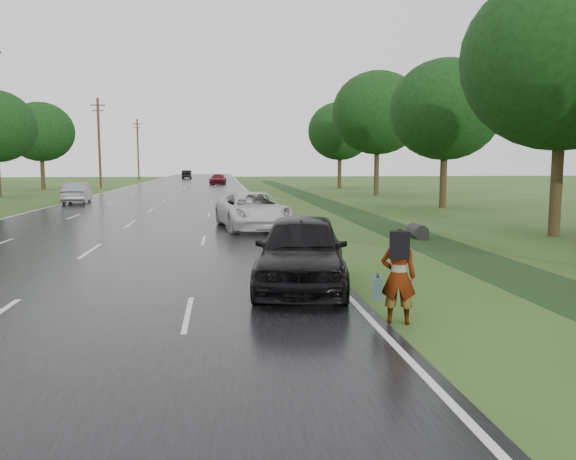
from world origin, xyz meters
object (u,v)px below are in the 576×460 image
(pedestrian, at_px, (397,275))
(silver_sedan, at_px, (77,193))
(white_pickup, at_px, (253,210))
(dark_sedan, at_px, (302,251))

(pedestrian, relative_size, silver_sedan, 0.38)
(pedestrian, distance_m, white_pickup, 14.55)
(white_pickup, distance_m, dark_sedan, 11.53)
(dark_sedan, relative_size, silver_sedan, 1.11)
(dark_sedan, distance_m, silver_sedan, 30.66)
(white_pickup, height_order, dark_sedan, dark_sedan)
(pedestrian, bearing_deg, dark_sedan, -50.26)
(pedestrian, xyz_separation_m, white_pickup, (-1.68, 14.45, -0.05))
(pedestrian, height_order, dark_sedan, dark_sedan)
(white_pickup, bearing_deg, pedestrian, -91.62)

